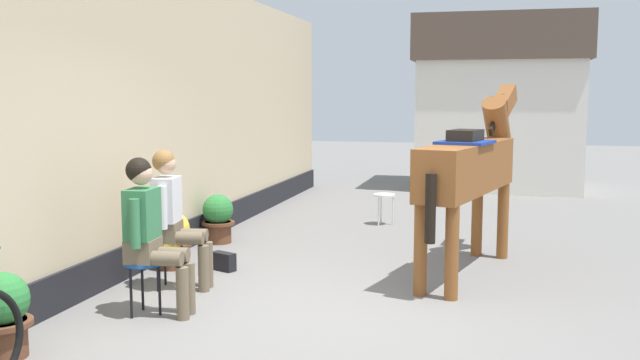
% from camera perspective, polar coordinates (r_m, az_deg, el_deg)
% --- Properties ---
extents(ground_plane, '(40.00, 40.00, 0.00)m').
position_cam_1_polar(ground_plane, '(9.09, 5.22, -5.33)').
color(ground_plane, slate).
extents(pub_facade_wall, '(0.34, 14.00, 3.40)m').
position_cam_1_polar(pub_facade_wall, '(8.26, -14.12, 4.03)').
color(pub_facade_wall, '#CCB793').
rests_on(pub_facade_wall, ground_plane).
extents(distant_cottage, '(3.40, 2.60, 3.50)m').
position_cam_1_polar(distant_cottage, '(15.09, 14.31, 6.21)').
color(distant_cottage, silver).
rests_on(distant_cottage, ground_plane).
extents(seated_visitor_near, '(0.61, 0.49, 1.39)m').
position_cam_1_polar(seated_visitor_near, '(6.27, -13.66, -3.81)').
color(seated_visitor_near, '#194C99').
rests_on(seated_visitor_near, ground_plane).
extents(seated_visitor_far, '(0.61, 0.48, 1.39)m').
position_cam_1_polar(seated_visitor_far, '(7.08, -11.82, -2.55)').
color(seated_visitor_far, gold).
rests_on(seated_visitor_far, ground_plane).
extents(saddled_horse_center, '(1.02, 2.94, 2.06)m').
position_cam_1_polar(saddled_horse_center, '(7.70, 12.15, 1.06)').
color(saddled_horse_center, brown).
rests_on(saddled_horse_center, ground_plane).
extents(flower_planter_nearest, '(0.43, 0.43, 0.64)m').
position_cam_1_polar(flower_planter_nearest, '(5.72, -24.40, -9.84)').
color(flower_planter_nearest, brown).
rests_on(flower_planter_nearest, ground_plane).
extents(flower_planter_inner_far, '(0.43, 0.43, 0.64)m').
position_cam_1_polar(flower_planter_inner_far, '(8.01, -11.92, -4.68)').
color(flower_planter_inner_far, brown).
rests_on(flower_planter_inner_far, ground_plane).
extents(flower_planter_farthest, '(0.43, 0.43, 0.64)m').
position_cam_1_polar(flower_planter_farthest, '(9.27, -8.28, -3.03)').
color(flower_planter_farthest, brown).
rests_on(flower_planter_farthest, ground_plane).
extents(spare_stool_white, '(0.32, 0.32, 0.46)m').
position_cam_1_polar(spare_stool_white, '(10.50, 5.24, -1.47)').
color(spare_stool_white, white).
rests_on(spare_stool_white, ground_plane).
extents(satchel_bag, '(0.30, 0.22, 0.20)m').
position_cam_1_polar(satchel_bag, '(7.86, -7.83, -6.57)').
color(satchel_bag, black).
rests_on(satchel_bag, ground_plane).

